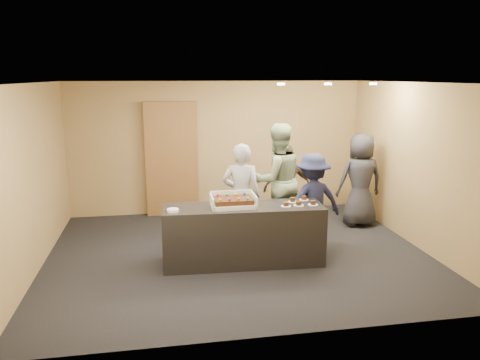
{
  "coord_description": "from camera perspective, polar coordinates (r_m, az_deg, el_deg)",
  "views": [
    {
      "loc": [
        -1.21,
        -7.01,
        2.8
      ],
      "look_at": [
        0.03,
        0.0,
        1.21
      ],
      "focal_mm": 35.0,
      "sensor_mm": 36.0,
      "label": 1
    }
  ],
  "objects": [
    {
      "name": "plate_stack",
      "position": [
        6.76,
        -8.19,
        -3.68
      ],
      "size": [
        0.17,
        0.17,
        0.04
      ],
      "primitive_type": "cylinder",
      "color": "white",
      "rests_on": "serving_counter"
    },
    {
      "name": "storage_cabinet",
      "position": [
        9.56,
        -8.34,
        2.55
      ],
      "size": [
        1.05,
        0.15,
        2.31
      ],
      "primitive_type": "cube",
      "color": "brown",
      "rests_on": "floor"
    },
    {
      "name": "slice_d",
      "position": [
        7.38,
        7.79,
        -2.25
      ],
      "size": [
        0.15,
        0.15,
        0.07
      ],
      "color": "white",
      "rests_on": "serving_counter"
    },
    {
      "name": "person_server_grey",
      "position": [
        7.64,
        0.16,
        -2.01
      ],
      "size": [
        0.73,
        0.57,
        1.75
      ],
      "primitive_type": "imported",
      "rotation": [
        0.0,
        0.0,
        2.87
      ],
      "color": "#A8A8AD",
      "rests_on": "floor"
    },
    {
      "name": "serving_counter",
      "position": [
        7.12,
        0.4,
        -6.68
      ],
      "size": [
        2.43,
        0.82,
        0.9
      ],
      "primitive_type": "cube",
      "rotation": [
        0.0,
        0.0,
        -0.05
      ],
      "color": "black",
      "rests_on": "floor"
    },
    {
      "name": "person_dark_suit",
      "position": [
        9.09,
        14.44,
        0.02
      ],
      "size": [
        0.87,
        0.57,
        1.77
      ],
      "primitive_type": "imported",
      "rotation": [
        0.0,
        0.0,
        3.15
      ],
      "color": "#27262C",
      "rests_on": "floor"
    },
    {
      "name": "slice_e",
      "position": [
        7.12,
        8.89,
        -2.84
      ],
      "size": [
        0.15,
        0.15,
        0.07
      ],
      "color": "white",
      "rests_on": "serving_counter"
    },
    {
      "name": "person_brown_extra",
      "position": [
        8.64,
        5.81,
        -0.91
      ],
      "size": [
        0.97,
        0.49,
        1.59
      ],
      "primitive_type": "imported",
      "rotation": [
        0.0,
        0.0,
        3.26
      ],
      "color": "brown",
      "rests_on": "floor"
    },
    {
      "name": "cake_box",
      "position": [
        6.97,
        -0.86,
        -2.84
      ],
      "size": [
        0.66,
        0.45,
        0.19
      ],
      "color": "white",
      "rests_on": "serving_counter"
    },
    {
      "name": "slice_c",
      "position": [
        7.06,
        7.16,
        -2.93
      ],
      "size": [
        0.15,
        0.15,
        0.07
      ],
      "color": "white",
      "rests_on": "serving_counter"
    },
    {
      "name": "slice_a",
      "position": [
        7.0,
        5.63,
        -3.03
      ],
      "size": [
        0.15,
        0.15,
        0.07
      ],
      "color": "white",
      "rests_on": "serving_counter"
    },
    {
      "name": "slice_b",
      "position": [
        7.25,
        6.44,
        -2.5
      ],
      "size": [
        0.15,
        0.15,
        0.07
      ],
      "color": "white",
      "rests_on": "serving_counter"
    },
    {
      "name": "person_navy_man",
      "position": [
        7.78,
        8.8,
        -2.54
      ],
      "size": [
        1.08,
        0.71,
        1.58
      ],
      "primitive_type": "imported",
      "rotation": [
        0.0,
        0.0,
        3.26
      ],
      "color": "#1C1F3E",
      "rests_on": "floor"
    },
    {
      "name": "person_sage_man",
      "position": [
        8.25,
        4.54,
        -0.03
      ],
      "size": [
        1.11,
        0.94,
        2.0
      ],
      "primitive_type": "imported",
      "rotation": [
        0.0,
        0.0,
        3.34
      ],
      "color": "gray",
      "rests_on": "floor"
    },
    {
      "name": "room",
      "position": [
        7.26,
        -0.26,
        1.06
      ],
      "size": [
        6.04,
        6.0,
        2.7
      ],
      "color": "black",
      "rests_on": "ground"
    },
    {
      "name": "sheet_cake",
      "position": [
        6.94,
        -0.83,
        -2.48
      ],
      "size": [
        0.56,
        0.39,
        0.11
      ],
      "color": "black",
      "rests_on": "cake_box"
    },
    {
      "name": "ceiling_spotlights",
      "position": [
        8.02,
        10.67,
        11.45
      ],
      "size": [
        1.72,
        0.12,
        0.03
      ],
      "color": "#FFEAC6",
      "rests_on": "ceiling"
    }
  ]
}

